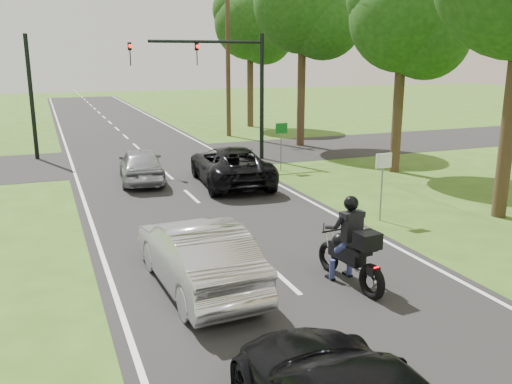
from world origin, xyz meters
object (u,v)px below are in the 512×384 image
at_px(silver_sedan, 197,254).
at_px(utility_pole_far, 228,54).
at_px(traffic_signal, 225,74).
at_px(dark_suv, 230,165).
at_px(silver_suv, 141,165).
at_px(sign_green, 281,135).
at_px(sign_white, 383,170).
at_px(motorcycle_rider, 352,251).

xyz_separation_m(silver_sedan, utility_pole_far, (8.13, 21.78, 4.30)).
distance_m(silver_sedan, traffic_signal, 15.13).
bearing_deg(dark_suv, utility_pole_far, -103.49).
height_order(silver_suv, sign_green, sign_green).
xyz_separation_m(sign_white, sign_green, (0.20, 8.00, 0.00)).
distance_m(motorcycle_rider, utility_pole_far, 23.80).
distance_m(dark_suv, sign_green, 3.42).
height_order(silver_suv, traffic_signal, traffic_signal).
height_order(sign_white, sign_green, same).
relative_size(silver_sedan, traffic_signal, 0.73).
bearing_deg(silver_suv, sign_green, -174.68).
distance_m(dark_suv, utility_pole_far, 13.98).
bearing_deg(silver_suv, silver_sedan, 92.24).
xyz_separation_m(traffic_signal, sign_green, (1.56, -3.02, -2.54)).
height_order(silver_sedan, silver_suv, silver_sedan).
bearing_deg(utility_pole_far, silver_suv, -124.21).
bearing_deg(sign_white, silver_suv, 126.50).
height_order(dark_suv, sign_white, sign_white).
distance_m(silver_suv, sign_green, 6.22).
relative_size(silver_sedan, utility_pole_far, 0.47).
relative_size(silver_sedan, sign_white, 2.20).
relative_size(motorcycle_rider, sign_green, 1.13).
height_order(motorcycle_rider, traffic_signal, traffic_signal).
distance_m(silver_sedan, sign_green, 12.77).
bearing_deg(motorcycle_rider, traffic_signal, 77.62).
xyz_separation_m(motorcycle_rider, dark_suv, (0.69, 10.29, -0.05)).
bearing_deg(motorcycle_rider, silver_sedan, 156.35).
xyz_separation_m(silver_suv, sign_white, (5.96, -8.05, 0.88)).
distance_m(traffic_signal, utility_pole_far, 8.55).
height_order(silver_sedan, utility_pole_far, utility_pole_far).
xyz_separation_m(dark_suv, utility_pole_far, (4.22, 12.60, 4.32)).
bearing_deg(sign_green, utility_pole_far, 83.27).
height_order(dark_suv, silver_sedan, silver_sedan).
relative_size(dark_suv, sign_green, 2.56).
bearing_deg(dark_suv, sign_white, 117.98).
xyz_separation_m(motorcycle_rider, utility_pole_far, (4.91, 22.90, 4.27)).
bearing_deg(utility_pole_far, silver_sedan, -110.47).
bearing_deg(utility_pole_far, motorcycle_rider, -102.11).
xyz_separation_m(motorcycle_rider, traffic_signal, (2.05, 14.89, 3.32)).
height_order(motorcycle_rider, dark_suv, motorcycle_rider).
bearing_deg(sign_white, silver_sedan, -157.38).
xyz_separation_m(utility_pole_far, sign_green, (-1.30, -11.02, -3.49)).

